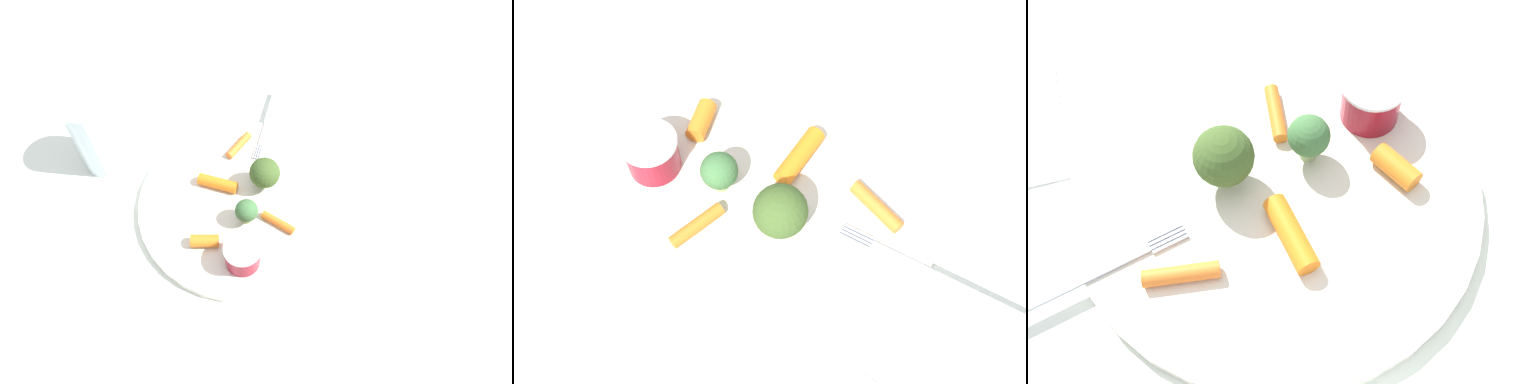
# 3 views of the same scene
# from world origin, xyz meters

# --- Properties ---
(ground_plane) EXTENTS (2.40, 2.40, 0.00)m
(ground_plane) POSITION_xyz_m (0.00, 0.00, 0.00)
(ground_plane) COLOR white
(plate) EXTENTS (0.31, 0.31, 0.01)m
(plate) POSITION_xyz_m (0.00, 0.00, 0.01)
(plate) COLOR silver
(plate) RESTS_ON ground_plane
(sauce_cup) EXTENTS (0.05, 0.05, 0.04)m
(sauce_cup) POSITION_xyz_m (-0.08, -0.07, 0.03)
(sauce_cup) COLOR maroon
(sauce_cup) RESTS_ON plate
(broccoli_floret_0) EXTENTS (0.04, 0.04, 0.05)m
(broccoli_floret_0) POSITION_xyz_m (0.04, -0.01, 0.04)
(broccoli_floret_0) COLOR #93C272
(broccoli_floret_0) RESTS_ON plate
(broccoli_floret_1) EXTENTS (0.03, 0.03, 0.04)m
(broccoli_floret_1) POSITION_xyz_m (-0.02, -0.03, 0.04)
(broccoli_floret_1) COLOR #90B270
(broccoli_floret_1) RESTS_ON plate
(carrot_stick_0) EXTENTS (0.04, 0.04, 0.02)m
(carrot_stick_0) POSITION_xyz_m (-0.09, -0.01, 0.02)
(carrot_stick_0) COLOR orange
(carrot_stick_0) RESTS_ON plate
(carrot_stick_1) EXTENTS (0.04, 0.06, 0.02)m
(carrot_stick_1) POSITION_xyz_m (-0.01, 0.04, 0.02)
(carrot_stick_1) COLOR orange
(carrot_stick_1) RESTS_ON plate
(carrot_stick_2) EXTENTS (0.02, 0.05, 0.01)m
(carrot_stick_2) POSITION_xyz_m (-0.00, -0.07, 0.02)
(carrot_stick_2) COLOR orange
(carrot_stick_2) RESTS_ON plate
(carrot_stick_3) EXTENTS (0.05, 0.02, 0.01)m
(carrot_stick_3) POSITION_xyz_m (0.07, 0.07, 0.02)
(carrot_stick_3) COLOR orange
(carrot_stick_3) RESTS_ON plate
(fork) EXTENTS (0.15, 0.09, 0.00)m
(fork) POSITION_xyz_m (0.13, 0.07, 0.01)
(fork) COLOR #ADB3C1
(fork) RESTS_ON plate
(drinking_glass) EXTENTS (0.08, 0.08, 0.12)m
(drinking_glass) POSITION_xyz_m (-0.08, 0.22, 0.06)
(drinking_glass) COLOR silver
(drinking_glass) RESTS_ON ground_plane
(napkin) EXTENTS (0.19, 0.16, 0.00)m
(napkin) POSITION_xyz_m (0.26, -0.05, 0.00)
(napkin) COLOR white
(napkin) RESTS_ON ground_plane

